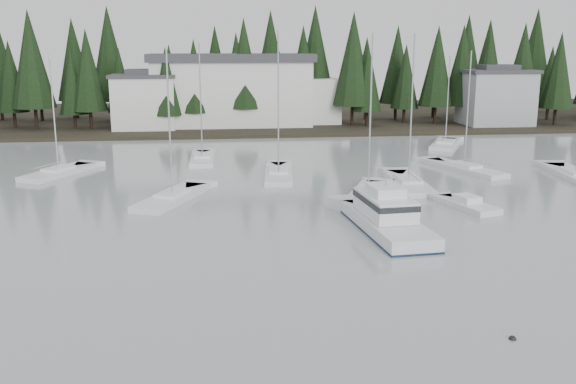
# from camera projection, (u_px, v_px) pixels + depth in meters

# --- Properties ---
(far_shore_land) EXTENTS (240.00, 54.00, 1.00)m
(far_shore_land) POSITION_uv_depth(u_px,v_px,m) (258.00, 117.00, 115.47)
(far_shore_land) COLOR black
(far_shore_land) RESTS_ON ground
(conifer_treeline) EXTENTS (200.00, 22.00, 20.00)m
(conifer_treeline) POSITION_uv_depth(u_px,v_px,m) (262.00, 125.00, 104.81)
(conifer_treeline) COLOR black
(conifer_treeline) RESTS_ON ground
(house_west) EXTENTS (9.54, 7.42, 8.75)m
(house_west) POSITION_uv_depth(u_px,v_px,m) (145.00, 101.00, 94.99)
(house_west) COLOR silver
(house_west) RESTS_ON ground
(house_east_a) EXTENTS (10.60, 8.48, 9.25)m
(house_east_a) POSITION_uv_depth(u_px,v_px,m) (496.00, 96.00, 99.98)
(house_east_a) COLOR #999EA0
(house_east_a) RESTS_ON ground
(harbor_inn) EXTENTS (29.50, 11.50, 10.90)m
(harbor_inn) POSITION_uv_depth(u_px,v_px,m) (245.00, 91.00, 99.65)
(harbor_inn) COLOR silver
(harbor_inn) RESTS_ON ground
(cabin_cruiser_center) EXTENTS (4.43, 11.48, 4.82)m
(cabin_cruiser_center) POSITION_uv_depth(u_px,v_px,m) (386.00, 220.00, 44.71)
(cabin_cruiser_center) COLOR silver
(cabin_cruiser_center) RESTS_ON ground
(sailboat_0) EXTENTS (6.32, 10.14, 12.86)m
(sailboat_0) POSITION_uv_depth(u_px,v_px,m) (172.00, 199.00, 53.53)
(sailboat_0) COLOR silver
(sailboat_0) RESTS_ON ground
(sailboat_1) EXTENTS (5.79, 10.78, 12.68)m
(sailboat_1) POSITION_uv_depth(u_px,v_px,m) (464.00, 170.00, 66.21)
(sailboat_1) COLOR silver
(sailboat_1) RESTS_ON ground
(sailboat_2) EXTENTS (6.80, 9.63, 11.92)m
(sailboat_2) POSITION_uv_depth(u_px,v_px,m) (445.00, 146.00, 82.36)
(sailboat_2) COLOR silver
(sailboat_2) RESTS_ON ground
(sailboat_4) EXTENTS (4.17, 11.26, 13.62)m
(sailboat_4) POSITION_uv_depth(u_px,v_px,m) (575.00, 177.00, 62.77)
(sailboat_4) COLOR silver
(sailboat_4) RESTS_ON ground
(sailboat_5) EXTENTS (6.34, 9.32, 12.25)m
(sailboat_5) POSITION_uv_depth(u_px,v_px,m) (59.00, 174.00, 64.15)
(sailboat_5) COLOR silver
(sailboat_5) RESTS_ON ground
(sailboat_8) EXTENTS (2.66, 9.48, 13.53)m
(sailboat_8) POSITION_uv_depth(u_px,v_px,m) (202.00, 160.00, 71.85)
(sailboat_8) COLOR silver
(sailboat_8) RESTS_ON ground
(sailboat_9) EXTENTS (3.63, 10.77, 14.60)m
(sailboat_9) POSITION_uv_depth(u_px,v_px,m) (279.00, 175.00, 63.38)
(sailboat_9) COLOR silver
(sailboat_9) RESTS_ON ground
(sailboat_11) EXTENTS (3.39, 10.57, 14.18)m
(sailboat_11) POSITION_uv_depth(u_px,v_px,m) (408.00, 185.00, 59.13)
(sailboat_11) COLOR silver
(sailboat_11) RESTS_ON ground
(sailboat_12) EXTENTS (6.22, 9.54, 14.17)m
(sailboat_12) POSITION_uv_depth(u_px,v_px,m) (368.00, 196.00, 54.78)
(sailboat_12) COLOR silver
(sailboat_12) RESTS_ON ground
(runabout_1) EXTENTS (3.80, 6.35, 1.42)m
(runabout_1) POSITION_uv_depth(u_px,v_px,m) (467.00, 206.00, 50.99)
(runabout_1) COLOR silver
(runabout_1) RESTS_ON ground
(mooring_buoy_dark) EXTENTS (0.34, 0.34, 0.34)m
(mooring_buoy_dark) POSITION_uv_depth(u_px,v_px,m) (512.00, 339.00, 28.20)
(mooring_buoy_dark) COLOR black
(mooring_buoy_dark) RESTS_ON ground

